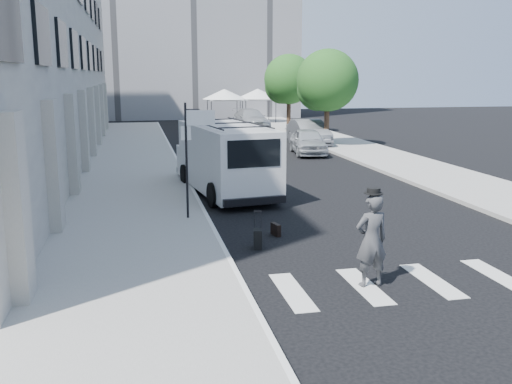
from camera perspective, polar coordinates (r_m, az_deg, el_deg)
name	(u,v)px	position (r m, az deg, el deg)	size (l,w,h in m)	color
ground	(298,247)	(15.11, 4.26, -5.54)	(120.00, 120.00, 0.00)	black
sidewalk_left	(133,161)	(30.17, -12.20, 3.03)	(4.50, 48.00, 0.15)	gray
sidewalk_right	(347,146)	(36.55, 9.10, 4.61)	(4.00, 56.00, 0.15)	gray
sign_pole	(194,136)	(17.23, -6.23, 5.57)	(1.03, 0.07, 3.50)	black
tree_near	(325,83)	(35.92, 6.94, 10.79)	(3.80, 3.83, 6.03)	black
tree_far	(287,81)	(44.53, 3.14, 11.00)	(3.80, 3.83, 6.03)	black
tent_left	(224,94)	(52.50, -3.18, 9.72)	(4.00, 4.00, 3.20)	black
tent_right	(258,94)	(53.58, 0.17, 9.77)	(4.00, 4.00, 3.20)	black
businessman	(371,240)	(12.35, 11.47, -4.76)	(0.74, 0.49, 2.03)	#3D3D3F
briefcase	(276,230)	(16.12, 1.99, -3.77)	(0.12, 0.44, 0.34)	black
suitcase	(258,239)	(14.90, 0.17, -4.69)	(0.28, 0.39, 0.98)	black
cargo_van	(225,158)	(21.80, -3.15, 3.40)	(3.18, 7.20, 2.59)	silver
parked_car_a	(308,141)	(32.68, 5.23, 5.06)	(1.74, 4.33, 1.47)	#A5A9AD
parked_car_b	(309,133)	(36.81, 5.29, 5.93)	(1.74, 5.00, 1.65)	#585A60
parked_car_c	(251,119)	(48.28, -0.52, 7.30)	(2.26, 5.56, 1.61)	#A4A7AC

